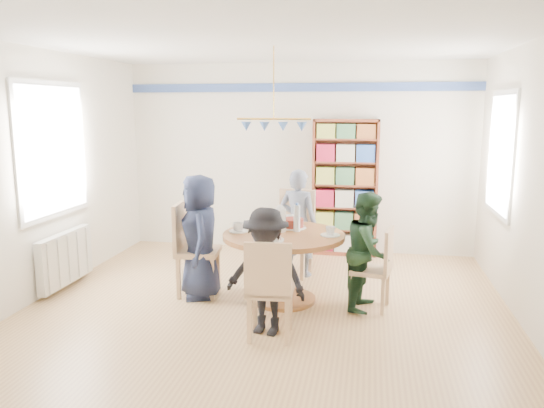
% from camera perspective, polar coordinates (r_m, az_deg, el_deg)
% --- Properties ---
extents(ground, '(5.00, 5.00, 0.00)m').
position_cam_1_polar(ground, '(5.59, -0.76, -11.39)').
color(ground, tan).
extents(room_shell, '(5.00, 5.00, 5.00)m').
position_cam_1_polar(room_shell, '(6.11, -1.62, 6.39)').
color(room_shell, white).
rests_on(room_shell, ground).
extents(radiator, '(0.12, 1.00, 0.60)m').
position_cam_1_polar(radiator, '(6.62, -21.32, -5.44)').
color(radiator, silver).
rests_on(radiator, ground).
extents(dining_table, '(1.30, 1.30, 0.75)m').
position_cam_1_polar(dining_table, '(5.69, 1.26, -5.09)').
color(dining_table, brown).
rests_on(dining_table, ground).
extents(chair_left, '(0.50, 0.50, 1.03)m').
position_cam_1_polar(chair_left, '(5.97, -8.77, -4.33)').
color(chair_left, tan).
rests_on(chair_left, ground).
extents(chair_right, '(0.44, 0.44, 0.86)m').
position_cam_1_polar(chair_right, '(5.59, 11.37, -6.44)').
color(chair_right, tan).
rests_on(chair_right, ground).
extents(chair_far, '(0.53, 0.53, 1.05)m').
position_cam_1_polar(chair_far, '(6.67, 2.42, -2.59)').
color(chair_far, tan).
rests_on(chair_far, ground).
extents(chair_near, '(0.44, 0.44, 0.93)m').
position_cam_1_polar(chair_near, '(4.75, -0.29, -8.77)').
color(chair_near, tan).
rests_on(chair_near, ground).
extents(person_left, '(0.65, 0.78, 1.36)m').
position_cam_1_polar(person_left, '(5.84, -7.76, -3.50)').
color(person_left, '#181E35').
rests_on(person_left, ground).
extents(person_right, '(0.58, 0.68, 1.23)m').
position_cam_1_polar(person_right, '(5.56, 10.34, -4.98)').
color(person_right, black).
rests_on(person_right, ground).
extents(person_far, '(0.55, 0.44, 1.34)m').
position_cam_1_polar(person_far, '(6.55, 2.83, -2.03)').
color(person_far, gray).
rests_on(person_far, ground).
extents(person_near, '(0.84, 0.59, 1.18)m').
position_cam_1_polar(person_near, '(4.87, -0.66, -7.29)').
color(person_near, black).
rests_on(person_near, ground).
extents(bookshelf, '(0.91, 0.27, 1.91)m').
position_cam_1_polar(bookshelf, '(7.52, 7.86, 1.61)').
color(bookshelf, brown).
rests_on(bookshelf, ground).
extents(tableware, '(1.19, 1.19, 0.31)m').
position_cam_1_polar(tableware, '(5.65, 1.05, -2.44)').
color(tableware, white).
rests_on(tableware, dining_table).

